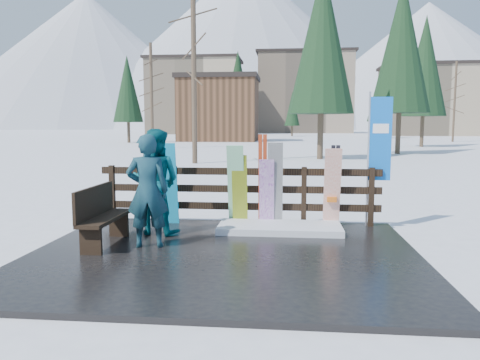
# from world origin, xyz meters

# --- Properties ---
(ground) EXTENTS (700.00, 700.00, 0.00)m
(ground) POSITION_xyz_m (0.00, 0.00, 0.00)
(ground) COLOR white
(ground) RESTS_ON ground
(deck) EXTENTS (6.00, 5.00, 0.08)m
(deck) POSITION_xyz_m (0.00, 0.00, 0.04)
(deck) COLOR black
(deck) RESTS_ON ground
(fence) EXTENTS (5.60, 0.10, 1.15)m
(fence) POSITION_xyz_m (0.00, 2.20, 0.74)
(fence) COLOR black
(fence) RESTS_ON deck
(snow_patch) EXTENTS (2.28, 1.00, 0.12)m
(snow_patch) POSITION_xyz_m (0.84, 1.60, 0.14)
(snow_patch) COLOR white
(snow_patch) RESTS_ON deck
(bench) EXTENTS (0.40, 1.50, 0.97)m
(bench) POSITION_xyz_m (-2.07, 0.29, 0.60)
(bench) COLOR black
(bench) RESTS_ON deck
(snowboard_0) EXTENTS (0.27, 0.29, 1.62)m
(snowboard_0) POSITION_xyz_m (-1.32, 1.98, 0.89)
(snowboard_0) COLOR #139ECF
(snowboard_0) RESTS_ON deck
(snowboard_1) EXTENTS (0.32, 0.43, 1.58)m
(snowboard_1) POSITION_xyz_m (-0.02, 1.98, 0.87)
(snowboard_1) COLOR white
(snowboard_1) RESTS_ON deck
(snowboard_2) EXTENTS (0.30, 0.30, 1.40)m
(snowboard_2) POSITION_xyz_m (0.05, 1.98, 0.78)
(snowboard_2) COLOR #E2FF1D
(snowboard_2) RESTS_ON deck
(snowboard_3) EXTENTS (0.29, 0.27, 1.32)m
(snowboard_3) POSITION_xyz_m (0.57, 1.98, 0.74)
(snowboard_3) COLOR white
(snowboard_3) RESTS_ON deck
(snowboard_4) EXTENTS (0.29, 0.29, 1.64)m
(snowboard_4) POSITION_xyz_m (0.74, 1.98, 0.90)
(snowboard_4) COLOR black
(snowboard_4) RESTS_ON deck
(snowboard_5) EXTENTS (0.31, 0.34, 1.53)m
(snowboard_5) POSITION_xyz_m (1.82, 1.98, 0.85)
(snowboard_5) COLOR white
(snowboard_5) RESTS_ON deck
(ski_pair_a) EXTENTS (0.16, 0.19, 1.79)m
(ski_pair_a) POSITION_xyz_m (0.49, 2.05, 0.98)
(ski_pair_a) COLOR #A93314
(ski_pair_a) RESTS_ON deck
(ski_pair_b) EXTENTS (0.17, 0.27, 1.59)m
(ski_pair_b) POSITION_xyz_m (1.87, 2.05, 0.88)
(ski_pair_b) COLOR black
(ski_pair_b) RESTS_ON deck
(rental_flag) EXTENTS (0.45, 0.04, 2.60)m
(rental_flag) POSITION_xyz_m (2.69, 2.25, 1.69)
(rental_flag) COLOR silver
(rental_flag) RESTS_ON deck
(person_front) EXTENTS (0.74, 0.55, 1.83)m
(person_front) POSITION_xyz_m (-1.26, 0.25, 1.00)
(person_front) COLOR #1B5656
(person_front) RESTS_ON deck
(person_back) EXTENTS (1.06, 0.90, 1.90)m
(person_back) POSITION_xyz_m (-1.40, 1.19, 1.03)
(person_back) COLOR #08545F
(person_back) RESTS_ON deck
(resort_buildings) EXTENTS (73.00, 87.60, 22.60)m
(resort_buildings) POSITION_xyz_m (1.03, 115.41, 9.81)
(resort_buildings) COLOR tan
(resort_buildings) RESTS_ON ground
(trees) EXTENTS (41.92, 68.60, 11.97)m
(trees) POSITION_xyz_m (3.96, 46.91, 5.59)
(trees) COLOR #382B1E
(trees) RESTS_ON ground
(mountains) EXTENTS (520.00, 260.00, 120.00)m
(mountains) POSITION_xyz_m (-10.50, 328.41, 50.20)
(mountains) COLOR white
(mountains) RESTS_ON ground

